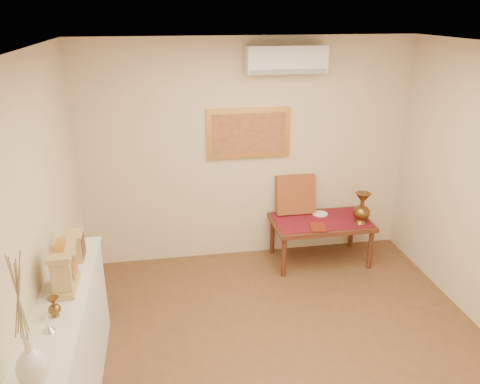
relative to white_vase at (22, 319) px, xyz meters
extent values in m
plane|color=brown|center=(1.80, 0.86, -1.45)|extent=(4.50, 4.50, 0.00)
plane|color=white|center=(1.80, 0.86, 1.25)|extent=(4.50, 4.50, 0.00)
cube|color=beige|center=(1.80, 3.11, -0.10)|extent=(4.00, 0.02, 2.70)
cube|color=beige|center=(-0.20, 0.86, -0.10)|extent=(0.02, 4.50, 2.70)
cube|color=maroon|center=(2.65, 2.74, -0.89)|extent=(1.14, 0.59, 0.01)
cylinder|color=white|center=(2.69, 2.91, -0.88)|extent=(0.19, 0.19, 0.01)
cube|color=maroon|center=(2.54, 2.55, -0.88)|extent=(0.22, 0.28, 0.01)
cube|color=maroon|center=(2.39, 3.01, -0.64)|extent=(0.49, 0.20, 0.50)
cube|color=white|center=(-0.02, 0.86, -0.97)|extent=(0.35, 2.00, 0.95)
cube|color=white|center=(-0.02, 0.86, -0.48)|extent=(0.37, 2.02, 0.03)
cube|color=tan|center=(0.00, 1.02, -0.44)|extent=(0.16, 0.36, 0.05)
cube|color=tan|center=(0.00, 1.02, -0.29)|extent=(0.14, 0.30, 0.25)
cylinder|color=beige|center=(0.08, 1.02, -0.29)|extent=(0.01, 0.17, 0.17)
cylinder|color=gold|center=(0.08, 1.02, -0.29)|extent=(0.01, 0.19, 0.19)
cube|color=tan|center=(0.00, 1.02, -0.15)|extent=(0.17, 0.34, 0.04)
cube|color=gold|center=(0.00, 1.02, -0.09)|extent=(0.06, 0.11, 0.07)
cube|color=tan|center=(-0.01, 1.48, -0.36)|extent=(0.15, 0.20, 0.22)
cube|color=#532719|center=(0.07, 1.48, -0.41)|extent=(0.01, 0.17, 0.09)
cube|color=#532719|center=(0.07, 1.48, -0.31)|extent=(0.01, 0.17, 0.09)
cube|color=tan|center=(-0.01, 1.48, -0.23)|extent=(0.16, 0.21, 0.02)
cube|color=#532719|center=(2.65, 2.74, -0.92)|extent=(1.20, 0.70, 0.05)
cylinder|color=#532719|center=(2.11, 2.45, -1.20)|extent=(0.06, 0.06, 0.50)
cylinder|color=#532719|center=(3.19, 2.45, -1.20)|extent=(0.06, 0.06, 0.50)
cylinder|color=#532719|center=(2.11, 3.03, -1.20)|extent=(0.06, 0.06, 0.50)
cylinder|color=#532719|center=(3.19, 3.03, -1.20)|extent=(0.06, 0.06, 0.50)
cube|color=gold|center=(1.80, 3.09, 0.15)|extent=(1.00, 0.05, 0.60)
cube|color=#AF633C|center=(1.80, 3.06, 0.15)|extent=(0.88, 0.01, 0.48)
cube|color=white|center=(2.20, 2.98, 1.00)|extent=(0.90, 0.24, 0.30)
cube|color=gray|center=(2.20, 2.86, 0.88)|extent=(0.86, 0.02, 0.05)
camera|label=1|loc=(0.79, -2.22, 1.53)|focal=35.00mm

